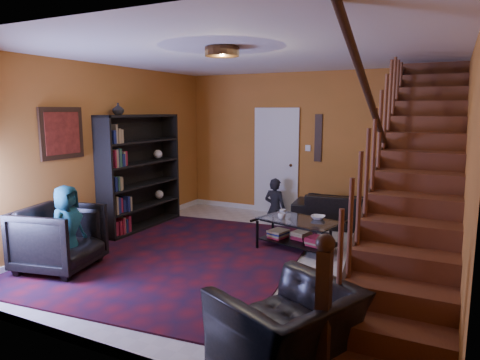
# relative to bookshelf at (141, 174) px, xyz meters

# --- Properties ---
(floor) EXTENTS (5.50, 5.50, 0.00)m
(floor) POSITION_rel_bookshelf_xyz_m (2.40, -0.60, -0.96)
(floor) COLOR beige
(floor) RESTS_ON ground
(room) EXTENTS (5.50, 5.50, 5.50)m
(room) POSITION_rel_bookshelf_xyz_m (1.07, 0.73, -0.91)
(room) COLOR #C36E2B
(room) RESTS_ON ground
(staircase) EXTENTS (0.95, 5.02, 3.18)m
(staircase) POSITION_rel_bookshelf_xyz_m (4.53, -0.60, 0.43)
(staircase) COLOR brown
(staircase) RESTS_ON floor
(bookshelf) EXTENTS (0.35, 1.80, 2.00)m
(bookshelf) POSITION_rel_bookshelf_xyz_m (0.00, 0.00, 0.00)
(bookshelf) COLOR black
(bookshelf) RESTS_ON floor
(door) EXTENTS (0.82, 0.05, 2.05)m
(door) POSITION_rel_bookshelf_xyz_m (1.70, 2.12, 0.06)
(door) COLOR silver
(door) RESTS_ON floor
(framed_picture) EXTENTS (0.04, 0.74, 0.74)m
(framed_picture) POSITION_rel_bookshelf_xyz_m (-0.17, -1.50, 0.79)
(framed_picture) COLOR maroon
(framed_picture) RESTS_ON room
(wall_hanging) EXTENTS (0.14, 0.03, 0.90)m
(wall_hanging) POSITION_rel_bookshelf_xyz_m (2.55, 2.13, 0.59)
(wall_hanging) COLOR black
(wall_hanging) RESTS_ON room
(ceiling_fixture) EXTENTS (0.40, 0.40, 0.10)m
(ceiling_fixture) POSITION_rel_bookshelf_xyz_m (2.40, -1.40, 1.78)
(ceiling_fixture) COLOR #3F2814
(ceiling_fixture) RESTS_ON room
(rug) EXTENTS (3.92, 4.37, 0.02)m
(rug) POSITION_rel_bookshelf_xyz_m (1.32, -0.98, -0.95)
(rug) COLOR #470C14
(rug) RESTS_ON floor
(sofa) EXTENTS (2.17, 1.05, 0.61)m
(sofa) POSITION_rel_bookshelf_xyz_m (3.35, 1.70, -0.66)
(sofa) COLOR black
(sofa) RESTS_ON floor
(armchair_left) EXTENTS (1.10, 1.08, 0.85)m
(armchair_left) POSITION_rel_bookshelf_xyz_m (0.35, -2.11, -0.54)
(armchair_left) COLOR black
(armchair_left) RESTS_ON floor
(armchair_right) EXTENTS (1.27, 1.33, 0.68)m
(armchair_right) POSITION_rel_bookshelf_xyz_m (3.78, -2.85, -0.62)
(armchair_right) COLOR black
(armchair_right) RESTS_ON floor
(person_adult_a) EXTENTS (0.48, 0.34, 1.23)m
(person_adult_a) POSITION_rel_bookshelf_xyz_m (1.84, 1.75, -0.80)
(person_adult_a) COLOR black
(person_adult_a) RESTS_ON sofa
(person_adult_b) EXTENTS (0.66, 0.53, 1.30)m
(person_adult_b) POSITION_rel_bookshelf_xyz_m (3.90, 1.75, -0.77)
(person_adult_b) COLOR black
(person_adult_b) RESTS_ON sofa
(person_child) EXTENTS (0.46, 0.61, 1.13)m
(person_child) POSITION_rel_bookshelf_xyz_m (0.45, -2.05, -0.40)
(person_child) COLOR #195361
(person_child) RESTS_ON armchair_left
(coffee_table) EXTENTS (1.31, 0.96, 0.45)m
(coffee_table) POSITION_rel_bookshelf_xyz_m (2.88, 0.12, -0.71)
(coffee_table) COLOR black
(coffee_table) RESTS_ON floor
(cup_a) EXTENTS (0.12, 0.12, 0.09)m
(cup_a) POSITION_rel_bookshelf_xyz_m (2.62, 0.05, -0.47)
(cup_a) COLOR #999999
(cup_a) RESTS_ON coffee_table
(cup_b) EXTENTS (0.12, 0.12, 0.09)m
(cup_b) POSITION_rel_bookshelf_xyz_m (2.55, 0.28, -0.47)
(cup_b) COLOR #999999
(cup_b) RESTS_ON coffee_table
(bowl) EXTENTS (0.23, 0.23, 0.05)m
(bowl) POSITION_rel_bookshelf_xyz_m (3.12, 0.29, -0.49)
(bowl) COLOR #999999
(bowl) RESTS_ON coffee_table
(vase) EXTENTS (0.18, 0.18, 0.19)m
(vase) POSITION_rel_bookshelf_xyz_m (-0.00, -0.50, 1.13)
(vase) COLOR #999999
(vase) RESTS_ON bookshelf
(popcorn_bucket) EXTENTS (0.16, 0.16, 0.14)m
(popcorn_bucket) POSITION_rel_bookshelf_xyz_m (0.30, -1.70, -0.87)
(popcorn_bucket) COLOR red
(popcorn_bucket) RESTS_ON rug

